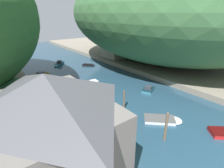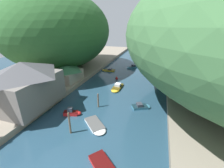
% 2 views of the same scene
% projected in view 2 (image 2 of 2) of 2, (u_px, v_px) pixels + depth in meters
% --- Properties ---
extents(water_surface, '(130.00, 130.00, 0.00)m').
position_uv_depth(water_surface, '(124.00, 85.00, 41.27)').
color(water_surface, '#234256').
rests_on(water_surface, ground).
extents(left_bank, '(22.00, 120.00, 1.09)m').
position_uv_depth(left_bank, '(56.00, 75.00, 47.25)').
color(left_bank, gray).
rests_on(left_bank, ground).
extents(right_bank, '(22.00, 120.00, 1.09)m').
position_uv_depth(right_bank, '(216.00, 93.00, 34.88)').
color(right_bank, gray).
rests_on(right_bank, ground).
extents(hillside_left, '(29.87, 41.81, 24.19)m').
position_uv_depth(hillside_left, '(62.00, 31.00, 49.16)').
color(hillside_left, '#285628').
rests_on(hillside_left, left_bank).
extents(waterfront_building, '(9.78, 12.26, 8.40)m').
position_uv_depth(waterfront_building, '(25.00, 83.00, 27.60)').
color(waterfront_building, slate).
rests_on(waterfront_building, left_bank).
extents(boathouse_shed, '(6.72, 8.00, 4.17)m').
position_uv_depth(boathouse_shed, '(67.00, 73.00, 40.44)').
color(boathouse_shed, gray).
rests_on(boathouse_shed, left_bank).
extents(right_bank_cottage, '(7.19, 7.95, 5.15)m').
position_uv_depth(right_bank_cottage, '(183.00, 65.00, 45.61)').
color(right_bank_cottage, gray).
rests_on(right_bank_cottage, right_bank).
extents(boat_cabin_cruiser, '(2.13, 5.72, 1.18)m').
position_uv_depth(boat_cabin_cruiser, '(117.00, 87.00, 38.60)').
color(boat_cabin_cruiser, gold).
rests_on(boat_cabin_cruiser, water_surface).
extents(boat_red_skiff, '(5.09, 4.99, 0.45)m').
position_uv_depth(boat_red_skiff, '(96.00, 126.00, 24.38)').
color(boat_red_skiff, white).
rests_on(boat_red_skiff, water_surface).
extents(boat_open_rowboat, '(4.10, 3.22, 1.03)m').
position_uv_depth(boat_open_rowboat, '(141.00, 106.00, 29.91)').
color(boat_open_rowboat, teal).
rests_on(boat_open_rowboat, water_surface).
extents(boat_yellow_tender, '(4.37, 4.46, 1.21)m').
position_uv_depth(boat_yellow_tender, '(132.00, 67.00, 56.30)').
color(boat_yellow_tender, teal).
rests_on(boat_yellow_tender, water_surface).
extents(boat_near_quay, '(4.76, 2.35, 0.79)m').
position_uv_depth(boat_near_quay, '(108.00, 70.00, 53.02)').
color(boat_near_quay, gold).
rests_on(boat_near_quay, water_surface).
extents(boat_mid_channel, '(3.72, 3.69, 0.40)m').
position_uv_depth(boat_mid_channel, '(149.00, 74.00, 49.32)').
color(boat_mid_channel, black).
rests_on(boat_mid_channel, water_surface).
extents(boat_small_dinghy, '(3.38, 1.95, 1.53)m').
position_uv_depth(boat_small_dinghy, '(73.00, 113.00, 27.57)').
color(boat_small_dinghy, red).
rests_on(boat_small_dinghy, water_surface).
extents(mooring_post_nearest, '(0.29, 0.29, 3.72)m').
position_uv_depth(mooring_post_nearest, '(70.00, 123.00, 22.47)').
color(mooring_post_nearest, brown).
rests_on(mooring_post_nearest, water_surface).
extents(mooring_post_middle, '(0.30, 0.30, 3.01)m').
position_uv_depth(mooring_post_middle, '(98.00, 100.00, 29.75)').
color(mooring_post_middle, brown).
rests_on(mooring_post_middle, water_surface).
extents(channel_buoy_near, '(0.75, 0.75, 1.13)m').
position_uv_depth(channel_buoy_near, '(117.00, 78.00, 44.70)').
color(channel_buoy_near, red).
rests_on(channel_buoy_near, water_surface).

